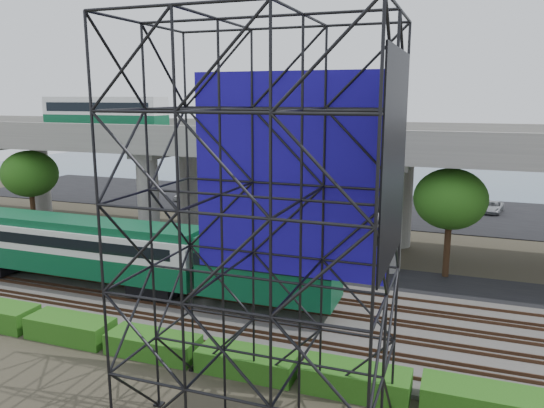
% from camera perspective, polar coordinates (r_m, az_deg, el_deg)
% --- Properties ---
extents(ground, '(140.00, 140.00, 0.00)m').
position_cam_1_polar(ground, '(31.49, -9.89, -11.95)').
color(ground, '#474233').
rests_on(ground, ground).
extents(ballast_bed, '(90.00, 12.00, 0.20)m').
position_cam_1_polar(ballast_bed, '(33.06, -8.15, -10.54)').
color(ballast_bed, slate).
rests_on(ballast_bed, ground).
extents(service_road, '(90.00, 5.00, 0.08)m').
position_cam_1_polar(service_road, '(40.29, -2.41, -6.43)').
color(service_road, black).
rests_on(service_road, ground).
extents(parking_lot, '(90.00, 18.00, 0.08)m').
position_cam_1_polar(parking_lot, '(61.96, 5.92, -0.09)').
color(parking_lot, black).
rests_on(parking_lot, ground).
extents(harbor_water, '(140.00, 40.00, 0.03)m').
position_cam_1_polar(harbor_water, '(83.15, 9.66, 2.77)').
color(harbor_water, '#495B78').
rests_on(harbor_water, ground).
extents(rail_tracks, '(90.00, 9.52, 0.16)m').
position_cam_1_polar(rail_tracks, '(32.99, -8.15, -10.25)').
color(rail_tracks, '#472D1E').
rests_on(rail_tracks, ballast_bed).
extents(commuter_train, '(29.30, 3.06, 4.30)m').
position_cam_1_polar(commuter_train, '(35.98, -18.43, -4.51)').
color(commuter_train, black).
rests_on(commuter_train, rail_tracks).
extents(overpass, '(80.00, 12.00, 12.40)m').
position_cam_1_polar(overpass, '(44.09, -1.22, 6.01)').
color(overpass, '#9E9B93').
rests_on(overpass, ground).
extents(scaffold_tower, '(9.36, 6.36, 15.00)m').
position_cam_1_polar(scaffold_tower, '(18.82, -1.23, -3.83)').
color(scaffold_tower, black).
rests_on(scaffold_tower, ground).
extents(hedge_strip, '(34.60, 1.80, 1.20)m').
position_cam_1_polar(hedge_strip, '(27.46, -12.65, -14.45)').
color(hedge_strip, '#215313').
rests_on(hedge_strip, ground).
extents(trees, '(40.94, 16.94, 7.69)m').
position_cam_1_polar(trees, '(45.93, -5.16, 2.86)').
color(trees, '#382314').
rests_on(trees, ground).
extents(suv, '(4.95, 3.70, 1.25)m').
position_cam_1_polar(suv, '(44.01, -11.73, -4.20)').
color(suv, black).
rests_on(suv, service_road).
extents(parked_cars, '(37.23, 9.61, 1.32)m').
position_cam_1_polar(parked_cars, '(61.18, 5.98, 0.38)').
color(parked_cars, silver).
rests_on(parked_cars, parking_lot).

